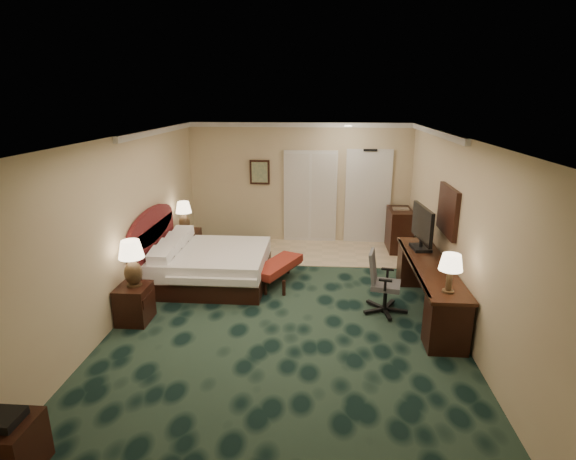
# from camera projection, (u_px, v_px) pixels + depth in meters

# --- Properties ---
(floor) EXTENTS (5.00, 7.50, 0.00)m
(floor) POSITION_uv_depth(u_px,v_px,m) (287.00, 314.00, 6.99)
(floor) COLOR black
(floor) RESTS_ON ground
(ceiling) EXTENTS (5.00, 7.50, 0.00)m
(ceiling) POSITION_uv_depth(u_px,v_px,m) (287.00, 138.00, 6.22)
(ceiling) COLOR white
(ceiling) RESTS_ON wall_back
(wall_back) EXTENTS (5.00, 0.00, 2.70)m
(wall_back) POSITION_uv_depth(u_px,v_px,m) (299.00, 183.00, 10.19)
(wall_back) COLOR beige
(wall_back) RESTS_ON ground
(wall_front) EXTENTS (5.00, 0.00, 2.70)m
(wall_front) POSITION_uv_depth(u_px,v_px,m) (244.00, 391.00, 3.02)
(wall_front) COLOR beige
(wall_front) RESTS_ON ground
(wall_left) EXTENTS (0.00, 7.50, 2.70)m
(wall_left) POSITION_uv_depth(u_px,v_px,m) (122.00, 227.00, 6.78)
(wall_left) COLOR beige
(wall_left) RESTS_ON ground
(wall_right) EXTENTS (0.00, 7.50, 2.70)m
(wall_right) POSITION_uv_depth(u_px,v_px,m) (461.00, 235.00, 6.43)
(wall_right) COLOR beige
(wall_right) RESTS_ON ground
(crown_molding) EXTENTS (5.00, 7.50, 0.10)m
(crown_molding) POSITION_uv_depth(u_px,v_px,m) (287.00, 141.00, 6.23)
(crown_molding) COLOR silver
(crown_molding) RESTS_ON wall_back
(tile_patch) EXTENTS (3.20, 1.70, 0.01)m
(tile_patch) POSITION_uv_depth(u_px,v_px,m) (339.00, 253.00, 9.70)
(tile_patch) COLOR #C8B48E
(tile_patch) RESTS_ON ground
(headboard) EXTENTS (0.12, 2.00, 1.40)m
(headboard) POSITION_uv_depth(u_px,v_px,m) (154.00, 247.00, 7.92)
(headboard) COLOR #4F1311
(headboard) RESTS_ON ground
(entry_door) EXTENTS (1.02, 0.06, 2.18)m
(entry_door) POSITION_uv_depth(u_px,v_px,m) (368.00, 198.00, 10.14)
(entry_door) COLOR silver
(entry_door) RESTS_ON ground
(closet_doors) EXTENTS (1.20, 0.06, 2.10)m
(closet_doors) POSITION_uv_depth(u_px,v_px,m) (310.00, 197.00, 10.22)
(closet_doors) COLOR beige
(closet_doors) RESTS_ON ground
(wall_art) EXTENTS (0.45, 0.06, 0.55)m
(wall_art) POSITION_uv_depth(u_px,v_px,m) (260.00, 172.00, 10.14)
(wall_art) COLOR #4A6554
(wall_art) RESTS_ON wall_back
(wall_mirror) EXTENTS (0.05, 0.95, 0.75)m
(wall_mirror) POSITION_uv_depth(u_px,v_px,m) (448.00, 211.00, 6.95)
(wall_mirror) COLOR white
(wall_mirror) RESTS_ON wall_right
(bed) EXTENTS (1.93, 1.79, 0.61)m
(bed) POSITION_uv_depth(u_px,v_px,m) (213.00, 266.00, 8.10)
(bed) COLOR white
(bed) RESTS_ON ground
(nightstand_near) EXTENTS (0.45, 0.52, 0.56)m
(nightstand_near) POSITION_uv_depth(u_px,v_px,m) (134.00, 304.00, 6.69)
(nightstand_near) COLOR black
(nightstand_near) RESTS_ON ground
(nightstand_far) EXTENTS (0.50, 0.57, 0.62)m
(nightstand_far) POSITION_uv_depth(u_px,v_px,m) (187.00, 246.00, 9.20)
(nightstand_far) COLOR black
(nightstand_far) RESTS_ON ground
(lamp_near) EXTENTS (0.44, 0.44, 0.70)m
(lamp_near) POSITION_uv_depth(u_px,v_px,m) (132.00, 263.00, 6.55)
(lamp_near) COLOR black
(lamp_near) RESTS_ON nightstand_near
(lamp_far) EXTENTS (0.37, 0.37, 0.60)m
(lamp_far) POSITION_uv_depth(u_px,v_px,m) (184.00, 216.00, 9.07)
(lamp_far) COLOR black
(lamp_far) RESTS_ON nightstand_far
(bed_bench) EXTENTS (0.88, 1.27, 0.41)m
(bed_bench) POSITION_uv_depth(u_px,v_px,m) (277.00, 273.00, 8.08)
(bed_bench) COLOR maroon
(bed_bench) RESTS_ON ground
(side_table) EXTENTS (0.49, 0.49, 0.52)m
(side_table) POSITION_uv_depth(u_px,v_px,m) (9.00, 448.00, 3.98)
(side_table) COLOR black
(side_table) RESTS_ON ground
(desk) EXTENTS (0.58, 2.71, 0.78)m
(desk) POSITION_uv_depth(u_px,v_px,m) (428.00, 288.00, 6.99)
(desk) COLOR black
(desk) RESTS_ON ground
(tv) EXTENTS (0.17, 0.95, 0.73)m
(tv) POSITION_uv_depth(u_px,v_px,m) (422.00, 228.00, 7.44)
(tv) COLOR black
(tv) RESTS_ON desk
(desk_lamp) EXTENTS (0.38, 0.38, 0.54)m
(desk_lamp) POSITION_uv_depth(u_px,v_px,m) (450.00, 273.00, 5.82)
(desk_lamp) COLOR black
(desk_lamp) RESTS_ON desk
(desk_chair) EXTENTS (0.67, 0.64, 0.98)m
(desk_chair) POSITION_uv_depth(u_px,v_px,m) (386.00, 283.00, 6.93)
(desk_chair) COLOR #4D4D4D
(desk_chair) RESTS_ON ground
(minibar) EXTENTS (0.48, 0.86, 0.91)m
(minibar) POSITION_uv_depth(u_px,v_px,m) (399.00, 230.00, 9.76)
(minibar) COLOR black
(minibar) RESTS_ON ground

